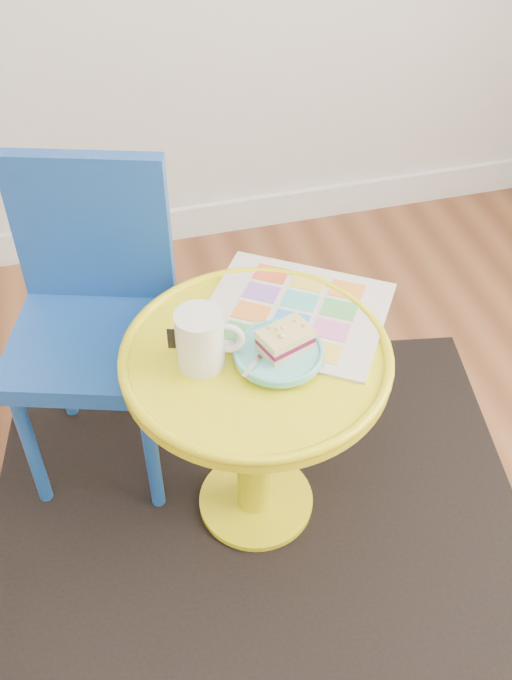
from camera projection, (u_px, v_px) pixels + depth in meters
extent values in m
cube|color=white|center=(31.00, 246.00, 2.58)|extent=(4.00, 0.02, 0.12)
cube|color=black|center=(256.00, 503.00, 1.89)|extent=(1.48, 1.31, 0.01)
cylinder|color=yellow|center=(256.00, 501.00, 1.88)|extent=(0.28, 0.28, 0.02)
cylinder|color=yellow|center=(256.00, 437.00, 1.71)|extent=(0.09, 0.09, 0.47)
cylinder|color=yellow|center=(256.00, 359.00, 1.54)|extent=(0.55, 0.55, 0.03)
cylinder|color=#174799|center=(32.00, 452.00, 1.78)|extent=(0.03, 0.03, 0.37)
cylinder|color=#174799|center=(152.00, 457.00, 1.77)|extent=(0.03, 0.03, 0.37)
cylinder|color=#174799|center=(61.00, 366.00, 1.98)|extent=(0.03, 0.03, 0.37)
cylinder|color=#174799|center=(169.00, 370.00, 1.97)|extent=(0.03, 0.03, 0.37)
cube|color=#174799|center=(90.00, 343.00, 1.72)|extent=(0.45, 0.45, 0.05)
cube|color=#174799|center=(91.00, 229.00, 1.69)|extent=(0.35, 0.14, 0.37)
cube|color=silver|center=(295.00, 312.00, 1.62)|extent=(0.49, 0.47, 0.01)
cylinder|color=white|center=(200.00, 340.00, 1.47)|extent=(0.10, 0.10, 0.13)
torus|color=white|center=(227.00, 338.00, 1.47)|extent=(0.07, 0.04, 0.07)
cylinder|color=#D1B78C|center=(199.00, 318.00, 1.43)|extent=(0.09, 0.09, 0.01)
cylinder|color=#5EC8BE|center=(278.00, 356.00, 1.51)|extent=(0.07, 0.07, 0.01)
cylinder|color=#5EC8BE|center=(278.00, 353.00, 1.51)|extent=(0.18, 0.18, 0.01)
cube|color=#D3BC8C|center=(285.00, 345.00, 1.50)|extent=(0.12, 0.10, 0.01)
cube|color=maroon|center=(285.00, 340.00, 1.49)|extent=(0.12, 0.10, 0.01)
cube|color=#EADB8C|center=(286.00, 334.00, 1.48)|extent=(0.12, 0.10, 0.02)
cube|color=silver|center=(259.00, 359.00, 1.48)|extent=(0.09, 0.09, 0.00)
cube|color=silver|center=(276.00, 338.00, 1.53)|extent=(0.04, 0.04, 0.00)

